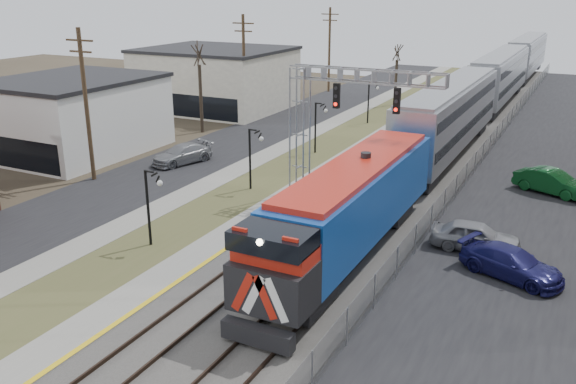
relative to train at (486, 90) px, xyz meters
The scene contains 19 objects.
street_west 27.68m from the train, 128.14° to the right, with size 7.00×120.00×0.04m, color black.
sidewalk 25.17m from the train, 120.00° to the right, with size 2.00×120.00×0.08m, color gray.
grass_median 23.82m from the train, 113.69° to the right, with size 4.00×120.00×0.06m, color #4A4D29.
platform 22.78m from the train, 106.71° to the right, with size 2.00×120.00×0.24m, color gray.
ballast_bed 21.89m from the train, 93.96° to the right, with size 8.00×120.00×0.20m, color #595651.
platform_edge 22.53m from the train, 104.55° to the right, with size 0.24×120.00×0.01m, color gold.
track_near 22.09m from the train, 99.18° to the right, with size 1.58×120.00×0.15m.
track_far 21.81m from the train, 90.00° to the right, with size 1.58×120.00×0.15m.
train is the anchor object (origin of this frame).
signal_gantry 29.10m from the train, 98.49° to the right, with size 9.00×1.07×8.15m.
lampposts 39.54m from the train, 103.91° to the right, with size 0.14×62.14×4.00m.
utility_poles 37.50m from the train, 122.29° to the right, with size 0.28×80.28×10.00m.
fence 21.92m from the train, 82.89° to the right, with size 0.04×120.00×1.60m, color gray.
buildings_west 41.89m from the train, 129.24° to the right, with size 14.00×67.00×7.00m.
bare_trees 25.39m from the train, 135.68° to the right, with size 12.30×42.30×5.95m.
car_lot_d 34.98m from the train, 78.06° to the right, with size 1.90×4.68×1.36m, color #181752.
car_lot_e 32.32m from the train, 80.73° to the right, with size 1.73×4.30×1.46m, color gray.
car_lot_f 22.36m from the train, 69.43° to the right, with size 1.60×4.59×1.51m, color #0D421A.
car_street_b 30.93m from the train, 123.46° to the right, with size 1.94×4.77×1.38m, color gray.
Camera 1 is at (15.01, -4.08, 12.52)m, focal length 38.00 mm.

